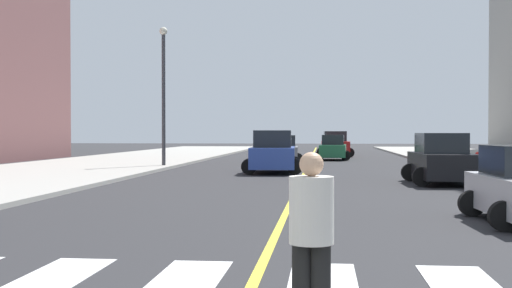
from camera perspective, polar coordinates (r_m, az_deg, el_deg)
lane_divider_paint at (r=43.86m, az=4.67°, el=-1.54°), size 0.16×80.00×0.01m
car_blue_nearest at (r=31.76m, az=1.48°, el=-0.79°), size 2.99×4.67×2.05m
car_red_second at (r=53.26m, az=6.87°, el=-0.06°), size 2.96×4.65×2.05m
car_gray_third at (r=40.32m, az=2.34°, el=-0.58°), size 2.59×4.06×1.78m
car_green_fourth at (r=46.85m, az=6.69°, el=-0.37°), size 2.61×4.06×1.78m
car_black_fifth at (r=26.01m, az=15.81°, el=-1.35°), size 2.78×4.38×1.94m
pedestrian_crossing at (r=6.50m, az=4.82°, el=-7.73°), size 0.44×0.44×1.77m
fire_hydrant at (r=32.64m, az=18.64°, el=-1.46°), size 0.26×0.26×0.89m
street_lamp at (r=36.60m, az=-8.01°, el=5.17°), size 0.44×0.44×7.59m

